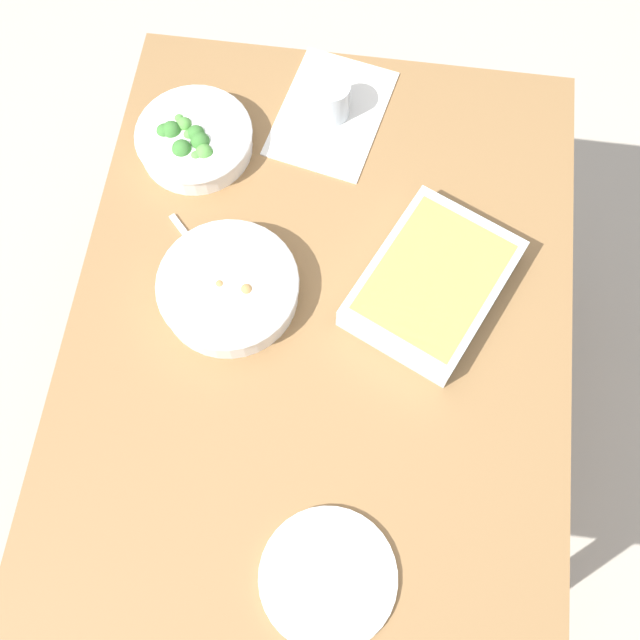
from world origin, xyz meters
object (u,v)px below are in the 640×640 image
Objects in this scene: baking_dish at (433,283)px; drink_cup at (332,102)px; side_plate at (328,577)px; spoon_by_stew at (204,259)px; stew_bowl at (229,288)px; broccoli_bowl at (194,139)px.

baking_dish is 4.29× the size of drink_cup.
spoon_by_stew is at bearing 29.68° from side_plate.
side_plate is 1.58× the size of spoon_by_stew.
stew_bowl is 0.70× the size of baking_dish.
side_plate is (-0.88, -0.11, -0.03)m from drink_cup.
stew_bowl reaches higher than side_plate.
side_plate is at bearing -173.12° from drink_cup.
drink_cup reaches higher than spoon_by_stew.
drink_cup is at bearing 6.88° from side_plate.
broccoli_bowl is (0.30, 0.12, -0.00)m from stew_bowl.
spoon_by_stew is (-0.24, -0.06, -0.03)m from broccoli_bowl.
stew_bowl is 1.82× the size of spoon_by_stew.
spoon_by_stew is (0.01, 0.42, -0.03)m from baking_dish.
broccoli_bowl reaches higher than spoon_by_stew.
side_plate is (-0.52, 0.12, -0.03)m from baking_dish.
stew_bowl is 0.09m from spoon_by_stew.
baking_dish is 0.43m from drink_cup.
baking_dish is (-0.25, -0.48, 0.00)m from broccoli_bowl.
drink_cup is (0.42, -0.13, 0.01)m from stew_bowl.
side_plate is (-0.76, -0.36, -0.02)m from broccoli_bowl.
side_plate is 0.60m from spoon_by_stew.
drink_cup is at bearing -17.49° from stew_bowl.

